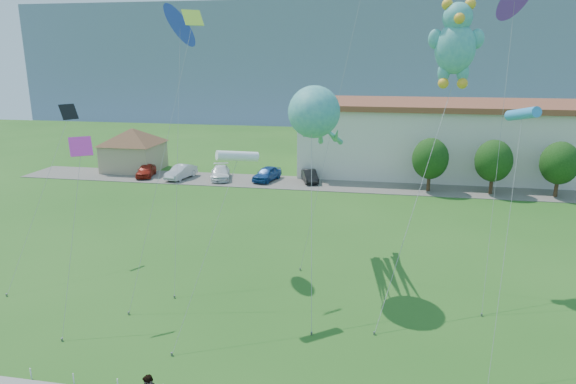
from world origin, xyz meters
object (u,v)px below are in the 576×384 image
(octopus_kite, at_px, (317,121))
(warehouse, at_px, (570,140))
(parked_car_blue, at_px, (267,174))
(parked_car_red, at_px, (146,170))
(teddy_bear_kite, at_px, (456,42))
(pavilion, at_px, (133,145))
(parked_car_black, at_px, (310,176))
(parked_car_silver, at_px, (181,172))
(parked_car_white, at_px, (220,173))

(octopus_kite, bearing_deg, warehouse, 52.70)
(warehouse, relative_size, parked_car_blue, 13.67)
(parked_car_red, height_order, teddy_bear_kite, teddy_bear_kite)
(pavilion, height_order, parked_car_black, pavilion)
(parked_car_silver, bearing_deg, parked_car_black, 16.06)
(pavilion, relative_size, parked_car_white, 1.88)
(warehouse, distance_m, parked_car_white, 39.46)
(pavilion, bearing_deg, parked_car_blue, -8.69)
(octopus_kite, bearing_deg, parked_car_silver, 128.38)
(parked_car_black, distance_m, teddy_bear_kite, 27.99)
(teddy_bear_kite, bearing_deg, parked_car_black, 117.83)
(pavilion, bearing_deg, warehouse, 6.84)
(parked_car_black, bearing_deg, parked_car_white, 164.32)
(octopus_kite, bearing_deg, parked_car_white, 120.30)
(teddy_bear_kite, bearing_deg, warehouse, 60.72)
(parked_car_silver, height_order, teddy_bear_kite, teddy_bear_kite)
(warehouse, xyz_separation_m, parked_car_black, (-28.37, -8.37, -3.41))
(parked_car_blue, xyz_separation_m, parked_car_black, (4.70, 0.21, -0.11))
(parked_car_white, height_order, parked_car_blue, parked_car_blue)
(pavilion, xyz_separation_m, warehouse, (50.00, 6.00, 1.10))
(parked_car_white, bearing_deg, parked_car_black, -13.19)
(pavilion, bearing_deg, octopus_kite, -45.99)
(parked_car_red, height_order, parked_car_black, parked_car_red)
(parked_car_black, bearing_deg, pavilion, 155.40)
(parked_car_red, relative_size, parked_car_blue, 0.92)
(parked_car_black, relative_size, octopus_kite, 0.32)
(warehouse, bearing_deg, parked_car_red, -168.88)
(warehouse, bearing_deg, parked_car_black, -163.55)
(pavilion, relative_size, teddy_bear_kite, 0.56)
(warehouse, relative_size, parked_car_silver, 13.52)
(parked_car_blue, relative_size, octopus_kite, 0.36)
(parked_car_white, height_order, parked_car_black, parked_car_white)
(pavilion, xyz_separation_m, parked_car_blue, (16.93, -2.59, -2.20))
(warehouse, relative_size, parked_car_red, 14.81)
(warehouse, xyz_separation_m, octopus_kite, (-24.60, -32.29, 5.51))
(pavilion, bearing_deg, teddy_bear_kite, -36.06)
(warehouse, relative_size, octopus_kite, 4.86)
(parked_car_red, bearing_deg, parked_car_silver, -14.30)
(parked_car_red, distance_m, parked_car_white, 8.67)
(pavilion, distance_m, warehouse, 50.37)
(parked_car_blue, bearing_deg, parked_car_silver, -160.62)
(parked_car_red, xyz_separation_m, parked_car_black, (18.61, 0.86, -0.05))
(parked_car_white, xyz_separation_m, parked_car_black, (9.94, 0.46, -0.06))
(parked_car_black, bearing_deg, octopus_kite, -99.40)
(parked_car_red, bearing_deg, warehouse, -0.78)
(parked_car_white, relative_size, octopus_kite, 0.39)
(pavilion, distance_m, parked_car_blue, 17.27)
(parked_car_silver, xyz_separation_m, parked_car_blue, (9.65, 0.83, 0.02))
(parked_car_white, height_order, teddy_bear_kite, teddy_bear_kite)
(parked_car_blue, xyz_separation_m, octopus_kite, (8.47, -23.71, 8.81))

